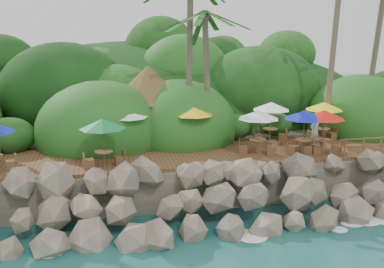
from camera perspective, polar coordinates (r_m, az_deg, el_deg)
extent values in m
plane|color=#19514F|center=(19.07, 3.79, -14.15)|extent=(140.00, 140.00, 0.00)
cube|color=gray|center=(33.52, -3.48, -0.05)|extent=(32.00, 25.20, 2.10)
ellipsoid|color=#143811|center=(41.00, -4.99, 0.89)|extent=(44.80, 28.00, 15.40)
cube|color=brown|center=(23.69, 0.00, -2.82)|extent=(26.00, 5.00, 0.20)
ellipsoid|color=white|center=(19.25, -24.29, -15.01)|extent=(1.20, 0.80, 0.06)
ellipsoid|color=white|center=(18.80, -15.04, -14.94)|extent=(1.20, 0.80, 0.06)
ellipsoid|color=white|center=(18.82, -5.59, -14.48)|extent=(1.20, 0.80, 0.06)
ellipsoid|color=white|center=(19.32, 3.55, -13.67)|extent=(1.20, 0.80, 0.06)
ellipsoid|color=white|center=(20.25, 11.97, -12.62)|extent=(1.20, 0.80, 0.06)
ellipsoid|color=white|center=(21.56, 19.45, -11.46)|extent=(1.20, 0.80, 0.06)
cylinder|color=brown|center=(25.54, -0.35, 9.59)|extent=(0.47, 0.85, 9.66)
cylinder|color=brown|center=(25.61, 2.01, 7.39)|extent=(0.89, 0.79, 7.70)
ellipsoid|color=#23601E|center=(25.50, 2.09, 16.02)|extent=(6.00, 6.00, 2.40)
cylinder|color=brown|center=(28.39, 18.49, 11.52)|extent=(1.30, 1.33, 11.83)
cylinder|color=brown|center=(30.77, 23.27, 9.45)|extent=(0.51, 1.14, 9.96)
cylinder|color=brown|center=(25.37, -8.60, 1.14)|extent=(0.16, 0.16, 2.40)
cylinder|color=brown|center=(25.66, -2.35, 1.42)|extent=(0.16, 0.16, 2.40)
cylinder|color=brown|center=(28.11, -8.94, 2.31)|extent=(0.16, 0.16, 2.40)
cylinder|color=brown|center=(28.38, -3.28, 2.56)|extent=(0.16, 0.16, 2.40)
cone|color=brown|center=(26.49, -5.91, 6.77)|extent=(4.74, 4.74, 2.20)
cylinder|color=brown|center=(24.52, 0.19, -1.06)|extent=(0.09, 0.09, 0.80)
cylinder|color=brown|center=(24.42, 0.19, -0.13)|extent=(0.91, 0.91, 0.05)
cylinder|color=brown|center=(24.33, 0.20, 0.74)|extent=(0.05, 0.05, 2.38)
cone|color=yellow|center=(24.13, 0.20, 3.12)|extent=(2.27, 2.27, 0.49)
cube|color=brown|center=(24.48, -1.57, -1.45)|extent=(0.49, 0.49, 0.50)
cube|color=brown|center=(24.65, 1.94, -1.35)|extent=(0.49, 0.49, 0.50)
cylinder|color=brown|center=(21.56, -11.69, -3.37)|extent=(0.09, 0.09, 0.80)
cylinder|color=brown|center=(21.45, -11.74, -2.32)|extent=(0.91, 0.91, 0.05)
cylinder|color=brown|center=(21.35, -11.79, -1.34)|extent=(0.05, 0.05, 2.38)
cone|color=#0C7032|center=(21.12, -11.92, 1.36)|extent=(2.27, 2.27, 0.49)
cube|color=brown|center=(21.48, -13.65, -3.96)|extent=(0.54, 0.54, 0.50)
cube|color=brown|center=(21.76, -9.72, -3.54)|extent=(0.54, 0.54, 0.50)
cylinder|color=brown|center=(24.20, 14.65, -1.70)|extent=(0.09, 0.09, 0.80)
cylinder|color=brown|center=(24.10, 14.71, -0.75)|extent=(0.91, 0.91, 0.05)
cylinder|color=brown|center=(24.01, 14.76, 0.12)|extent=(0.05, 0.05, 2.38)
cone|color=#0D1AAE|center=(23.80, 14.90, 2.53)|extent=(2.27, 2.27, 0.49)
cube|color=brown|center=(23.98, 12.93, -2.11)|extent=(0.50, 0.50, 0.50)
cube|color=brown|center=(24.51, 16.29, -1.98)|extent=(0.50, 0.50, 0.50)
cube|color=brown|center=(22.48, -23.10, -3.90)|extent=(0.55, 0.55, 0.50)
cylinder|color=brown|center=(23.73, 8.77, -1.71)|extent=(0.09, 0.09, 0.80)
cylinder|color=brown|center=(23.62, 8.80, -0.75)|extent=(0.91, 0.91, 0.05)
cylinder|color=brown|center=(23.54, 8.83, 0.15)|extent=(0.05, 0.05, 2.38)
cone|color=white|center=(23.33, 8.92, 2.60)|extent=(2.27, 2.27, 0.49)
cube|color=brown|center=(23.79, 6.93, -1.99)|extent=(0.59, 0.59, 0.50)
cube|color=brown|center=(23.77, 10.58, -2.13)|extent=(0.59, 0.59, 0.50)
cylinder|color=brown|center=(26.55, 10.42, -0.16)|extent=(0.09, 0.09, 0.80)
cylinder|color=brown|center=(26.46, 10.46, 0.70)|extent=(0.91, 0.91, 0.05)
cylinder|color=brown|center=(26.38, 10.49, 1.51)|extent=(0.05, 0.05, 2.38)
cone|color=white|center=(26.19, 10.58, 3.70)|extent=(2.27, 2.27, 0.49)
cube|color=brown|center=(26.49, 8.78, -0.46)|extent=(0.55, 0.55, 0.50)
cube|color=brown|center=(26.70, 12.01, -0.49)|extent=(0.55, 0.55, 0.50)
cylinder|color=brown|center=(27.34, 17.04, -0.14)|extent=(0.09, 0.09, 0.80)
cylinder|color=brown|center=(27.25, 17.10, 0.70)|extent=(0.91, 0.91, 0.05)
cylinder|color=brown|center=(27.17, 17.16, 1.47)|extent=(0.05, 0.05, 2.38)
cone|color=yellow|center=(26.99, 17.30, 3.61)|extent=(2.27, 2.27, 0.49)
cube|color=brown|center=(26.88, 15.81, -0.62)|extent=(0.54, 0.54, 0.50)
cube|color=brown|center=(27.87, 18.19, -0.29)|extent=(0.54, 0.54, 0.50)
cylinder|color=brown|center=(24.49, 17.03, -1.67)|extent=(0.09, 0.09, 0.80)
cylinder|color=brown|center=(24.40, 17.09, -0.74)|extent=(0.91, 0.91, 0.05)
cylinder|color=brown|center=(24.31, 17.15, 0.13)|extent=(0.05, 0.05, 2.38)
cone|color=red|center=(24.11, 17.32, 2.50)|extent=(2.27, 2.27, 0.49)
cube|color=brown|center=(24.42, 15.25, -1.96)|extent=(0.58, 0.58, 0.50)
cube|color=brown|center=(24.67, 18.74, -2.06)|extent=(0.58, 0.58, 0.50)
cylinder|color=brown|center=(24.18, -8.43, -1.41)|extent=(0.09, 0.09, 0.80)
cylinder|color=brown|center=(24.08, -8.47, -0.47)|extent=(0.91, 0.91, 0.05)
cylinder|color=brown|center=(23.99, -8.50, 0.41)|extent=(0.05, 0.05, 2.38)
cone|color=white|center=(23.79, -8.58, 2.82)|extent=(2.27, 2.27, 0.49)
cube|color=brown|center=(24.50, -10.07, -1.65)|extent=(0.60, 0.60, 0.50)
cube|color=brown|center=(23.95, -6.74, -1.87)|extent=(0.60, 0.60, 0.50)
cylinder|color=brown|center=(24.30, 19.79, -1.75)|extent=(0.10, 0.10, 1.00)
cylinder|color=brown|center=(24.89, 21.95, -1.59)|extent=(0.10, 0.10, 1.00)
cylinder|color=brown|center=(25.51, 24.01, -1.44)|extent=(0.10, 0.10, 1.00)
imported|color=silver|center=(25.81, 16.14, 0.39)|extent=(0.81, 0.67, 1.90)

